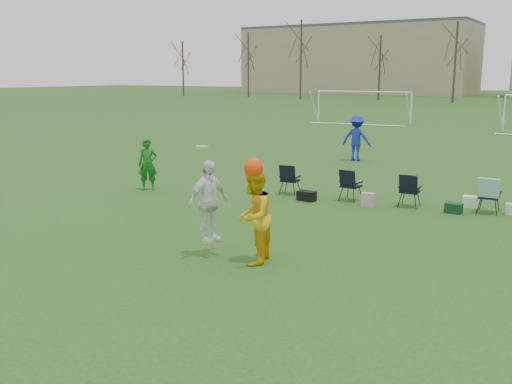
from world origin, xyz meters
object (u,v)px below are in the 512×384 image
Objects in this scene: fielder_blue at (357,138)px; center_contest at (238,210)px; goal_left at (364,98)px; fielder_green_near at (148,164)px.

fielder_blue is 14.54m from center_contest.
goal_left is at bearing -72.93° from fielder_blue.
fielder_blue is 0.85× the size of center_contest.
goal_left is (-3.32, 28.22, 1.07)m from fielder_green_near.
center_contest is at bearing -78.32° from goal_left.
fielder_green_near is 10.28m from fielder_blue.
center_contest is at bearing 99.04° from fielder_blue.
center_contest reaches higher than fielder_blue.
fielder_green_near is at bearing 145.08° from center_contest.
center_contest is 34.20m from goal_left.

